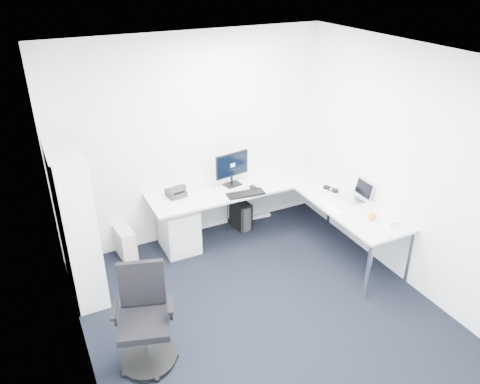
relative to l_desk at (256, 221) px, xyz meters
name	(u,v)px	position (x,y,z in m)	size (l,w,h in m)	color
ground	(271,324)	(-0.55, -1.40, -0.37)	(4.20, 4.20, 0.00)	black
ceiling	(282,64)	(-0.55, -1.40, 2.33)	(4.20, 4.20, 0.00)	white
wall_back	(193,140)	(-0.55, 0.70, 0.98)	(3.60, 0.02, 2.70)	white
wall_front	(463,378)	(-0.55, -3.50, 0.98)	(3.60, 0.02, 2.70)	white
wall_left	(73,264)	(-2.35, -1.40, 0.98)	(0.02, 4.20, 2.70)	white
wall_right	(421,176)	(1.25, -1.40, 0.98)	(0.02, 4.20, 2.70)	white
l_desk	(256,221)	(0.00, 0.00, 0.00)	(2.56, 1.43, 0.75)	silver
drawer_pedestal	(178,226)	(-0.93, 0.39, -0.04)	(0.43, 0.54, 0.67)	silver
bookshelf	(76,224)	(-2.17, 0.05, 0.51)	(0.34, 0.88, 1.76)	silver
task_chair	(144,321)	(-1.85, -1.32, 0.13)	(0.56, 0.56, 1.00)	black
black_pc_tower	(239,214)	(0.03, 0.54, -0.17)	(0.18, 0.41, 0.40)	black
beige_pc_tower	(125,242)	(-1.60, 0.55, -0.18)	(0.18, 0.41, 0.39)	beige
power_strip	(260,216)	(0.41, 0.62, -0.36)	(0.31, 0.05, 0.04)	white
monitor	(232,169)	(-0.14, 0.41, 0.61)	(0.49, 0.16, 0.47)	black
black_keyboard	(246,194)	(-0.11, 0.08, 0.39)	(0.48, 0.17, 0.02)	black
mouse	(253,188)	(0.06, 0.18, 0.39)	(0.07, 0.11, 0.04)	black
desk_phone	(176,190)	(-0.91, 0.44, 0.45)	(0.22, 0.22, 0.15)	#272729
laptop	(352,192)	(1.00, -0.62, 0.49)	(0.32, 0.31, 0.23)	silver
white_keyboard	(331,207)	(0.67, -0.67, 0.38)	(0.12, 0.43, 0.01)	white
headphones	(331,188)	(0.94, -0.29, 0.40)	(0.13, 0.21, 0.05)	black
orange_fruit	(372,216)	(0.92, -1.12, 0.42)	(0.09, 0.09, 0.09)	orange
tissue_box	(389,220)	(1.03, -1.26, 0.41)	(0.12, 0.23, 0.08)	white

